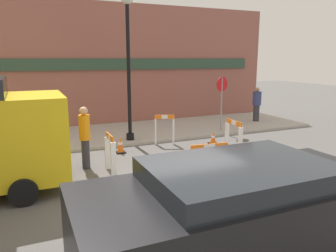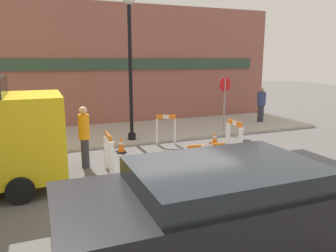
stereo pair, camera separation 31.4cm
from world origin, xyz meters
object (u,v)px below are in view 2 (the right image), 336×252
(streetlamp_post, at_px, (130,47))
(person_pedestrian, at_px, (261,104))
(person_worker, at_px, (84,135))
(parked_car_1, at_px, (223,218))
(stop_sign, at_px, (225,95))

(streetlamp_post, xyz_separation_m, person_pedestrian, (6.65, 1.16, -2.48))
(person_worker, xyz_separation_m, parked_car_1, (1.04, -5.71, 0.01))
(person_worker, bearing_deg, stop_sign, 31.07)
(person_worker, bearing_deg, person_pedestrian, 31.27)
(person_pedestrian, distance_m, parked_car_1, 11.92)
(stop_sign, relative_size, person_pedestrian, 1.38)
(person_worker, relative_size, parked_car_1, 0.41)
(stop_sign, bearing_deg, streetlamp_post, -12.28)
(stop_sign, xyz_separation_m, parked_car_1, (-4.91, -8.07, -0.62))
(person_pedestrian, xyz_separation_m, parked_car_1, (-7.61, -9.17, 0.02))
(streetlamp_post, height_order, person_worker, streetlamp_post)
(stop_sign, distance_m, person_worker, 6.44)
(person_pedestrian, bearing_deg, stop_sign, -3.40)
(stop_sign, xyz_separation_m, person_worker, (-5.95, -2.36, -0.63))
(stop_sign, xyz_separation_m, person_pedestrian, (2.70, 1.10, -0.64))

